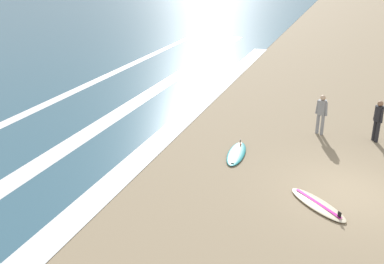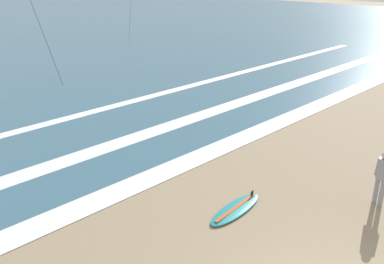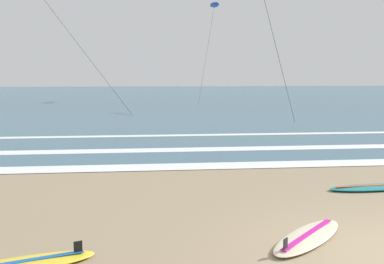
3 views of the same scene
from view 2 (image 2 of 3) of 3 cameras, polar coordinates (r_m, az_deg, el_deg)
name	(u,v)px [view 2 (image 2 of 3)]	position (r m, az deg, el deg)	size (l,w,h in m)	color
wave_foam_shoreline	(93,203)	(12.13, -13.46, -9.42)	(43.67, 0.97, 0.01)	white
wave_foam_mid_break	(96,151)	(15.35, -13.00, -2.53)	(49.04, 0.87, 0.01)	white
surfer_background_far	(382,174)	(12.42, 24.67, -5.20)	(0.32, 0.50, 1.60)	gray
surfboard_foreground_flat	(236,209)	(11.53, 6.01, -10.46)	(2.14, 0.78, 0.25)	teal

